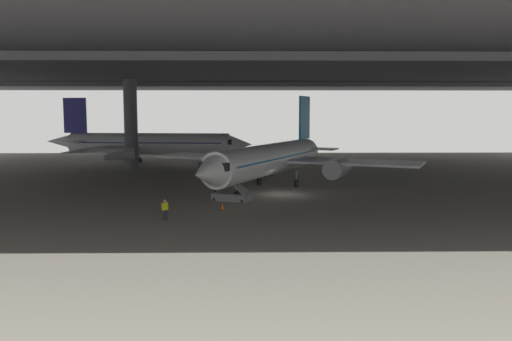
% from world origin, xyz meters
% --- Properties ---
extents(ground_plane, '(110.00, 110.00, 0.00)m').
position_xyz_m(ground_plane, '(0.00, 0.00, 0.00)').
color(ground_plane, gray).
extents(hangar_structure, '(121.00, 99.00, 14.31)m').
position_xyz_m(hangar_structure, '(-0.07, 13.76, 13.68)').
color(hangar_structure, '#4C4F54').
rests_on(hangar_structure, ground_plane).
extents(airplane_main, '(30.83, 30.75, 10.37)m').
position_xyz_m(airplane_main, '(-0.97, 4.47, 3.25)').
color(airplane_main, white).
rests_on(airplane_main, ground_plane).
extents(boarding_stairs, '(4.19, 2.93, 4.43)m').
position_xyz_m(boarding_stairs, '(-5.22, -3.57, 0.71)').
color(boarding_stairs, slate).
rests_on(boarding_stairs, ground_plane).
extents(crew_worker_near_nose, '(0.49, 0.37, 1.63)m').
position_xyz_m(crew_worker_near_nose, '(-10.02, -12.59, 0.92)').
color(crew_worker_near_nose, '#232838').
rests_on(crew_worker_near_nose, ground_plane).
extents(crew_worker_by_stairs, '(0.45, 0.40, 1.65)m').
position_xyz_m(crew_worker_by_stairs, '(-6.87, -0.39, 0.94)').
color(crew_worker_by_stairs, '#232838').
rests_on(crew_worker_by_stairs, ground_plane).
extents(airplane_distant, '(33.58, 32.56, 10.64)m').
position_xyz_m(airplane_distant, '(-19.84, 31.11, 3.30)').
color(airplane_distant, white).
rests_on(airplane_distant, ground_plane).
extents(traffic_cone_orange, '(0.36, 0.36, 0.60)m').
position_xyz_m(traffic_cone_orange, '(-5.77, -8.30, 0.29)').
color(traffic_cone_orange, black).
rests_on(traffic_cone_orange, ground_plane).
extents(baggage_tug, '(2.27, 2.48, 0.90)m').
position_xyz_m(baggage_tug, '(-1.35, 15.52, 0.53)').
color(baggage_tug, yellow).
rests_on(baggage_tug, ground_plane).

